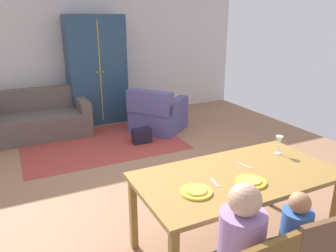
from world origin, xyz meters
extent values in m
cube|color=#926749|center=(0.00, 0.42, -0.01)|extent=(6.82, 6.03, 0.02)
cube|color=beige|center=(0.00, 3.48, 1.35)|extent=(6.82, 0.10, 2.70)
cube|color=olive|center=(0.13, -1.31, 0.74)|extent=(1.77, 0.92, 0.04)
cube|color=olive|center=(0.96, -1.71, 0.36)|extent=(0.06, 0.06, 0.72)
cube|color=olive|center=(-0.69, -0.91, 0.36)|extent=(0.06, 0.06, 0.72)
cube|color=olive|center=(0.96, -0.91, 0.36)|extent=(0.06, 0.06, 0.72)
cylinder|color=yellow|center=(-0.35, -1.43, 0.77)|extent=(0.25, 0.25, 0.02)
cylinder|color=gold|center=(-0.35, -1.43, 0.78)|extent=(0.17, 0.17, 0.01)
cylinder|color=yellow|center=(0.13, -1.49, 0.77)|extent=(0.25, 0.25, 0.02)
cylinder|color=gold|center=(0.13, -1.49, 0.78)|extent=(0.17, 0.17, 0.01)
cylinder|color=silver|center=(0.77, -1.13, 0.76)|extent=(0.06, 0.06, 0.01)
cylinder|color=silver|center=(0.77, -1.13, 0.81)|extent=(0.01, 0.01, 0.09)
cone|color=silver|center=(0.77, -1.13, 0.90)|extent=(0.07, 0.07, 0.09)
cube|color=silver|center=(-0.13, -1.36, 0.76)|extent=(0.04, 0.15, 0.01)
cube|color=silver|center=(0.29, -1.21, 0.76)|extent=(0.06, 0.17, 0.01)
cylinder|color=#9875AB|center=(-0.35, -1.99, 0.68)|extent=(0.30, 0.30, 0.46)
sphere|color=tan|center=(-0.35, -1.99, 1.00)|extent=(0.21, 0.21, 0.21)
cube|color=brown|center=(0.12, -2.24, 0.66)|extent=(0.42, 0.08, 0.42)
cylinder|color=#305AAA|center=(0.13, -1.99, 0.62)|extent=(0.22, 0.22, 0.33)
sphere|color=#A97550|center=(0.13, -1.99, 0.85)|extent=(0.15, 0.15, 0.15)
cube|color=#98362F|center=(-0.24, 1.84, 0.00)|extent=(2.60, 1.80, 0.01)
cube|color=#564A44|center=(-1.16, 2.64, 0.21)|extent=(1.76, 0.84, 0.42)
cube|color=#564A44|center=(-1.16, 2.98, 0.62)|extent=(1.76, 0.20, 0.40)
cube|color=#564A44|center=(-0.37, 2.64, 0.52)|extent=(0.18, 0.84, 0.20)
cube|color=#4D4B7E|center=(0.92, 2.04, 0.21)|extent=(1.19, 1.19, 0.42)
cube|color=#4D4B7E|center=(0.65, 1.83, 0.62)|extent=(0.68, 0.79, 0.40)
cube|color=#4D4B7E|center=(1.13, 1.78, 0.52)|extent=(0.77, 0.66, 0.20)
cube|color=#4D4B7E|center=(0.71, 2.31, 0.52)|extent=(0.77, 0.66, 0.20)
cube|color=navy|center=(0.06, 3.09, 1.05)|extent=(1.10, 0.56, 2.10)
cube|color=gold|center=(0.06, 2.81, 1.05)|extent=(0.02, 0.01, 1.89)
sphere|color=gold|center=(0.00, 2.80, 1.05)|extent=(0.04, 0.04, 0.04)
sphere|color=gold|center=(0.12, 2.80, 1.05)|extent=(0.04, 0.04, 0.04)
cube|color=black|center=(0.37, 1.54, 0.13)|extent=(0.32, 0.16, 0.26)
camera|label=1|loc=(-1.54, -3.35, 2.06)|focal=35.08mm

